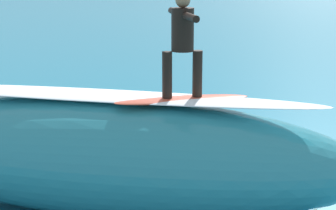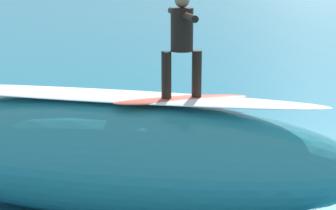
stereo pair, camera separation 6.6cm
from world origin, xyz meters
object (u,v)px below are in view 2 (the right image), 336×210
(buoy_marker, at_px, (299,205))
(surfboard_paddling, at_px, (159,146))
(surfboard_riding, at_px, (181,100))
(surfer_riding, at_px, (182,37))
(surfer_paddling, at_px, (154,140))

(buoy_marker, bearing_deg, surfboard_paddling, -37.42)
(surfboard_riding, xyz_separation_m, surfer_riding, (0.00, -0.00, 1.00))
(surfboard_paddling, bearing_deg, surfer_paddling, -180.00)
(surfer_riding, distance_m, surfer_paddling, 4.52)
(surfer_paddling, bearing_deg, surfer_riding, -102.87)
(buoy_marker, bearing_deg, surfer_paddling, -35.91)
(surfboard_paddling, bearing_deg, surfboard_riding, -104.75)
(surfboard_riding, distance_m, surfboard_paddling, 4.08)
(surfboard_paddling, bearing_deg, surfer_riding, -104.75)
(surfboard_paddling, distance_m, surfer_paddling, 0.21)
(surfer_riding, relative_size, buoy_marker, 1.65)
(surfer_riding, relative_size, surfboard_paddling, 0.78)
(surfboard_paddling, height_order, buoy_marker, buoy_marker)
(surfboard_riding, relative_size, surfboard_paddling, 1.04)
(surfer_riding, bearing_deg, surfer_paddling, -93.63)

